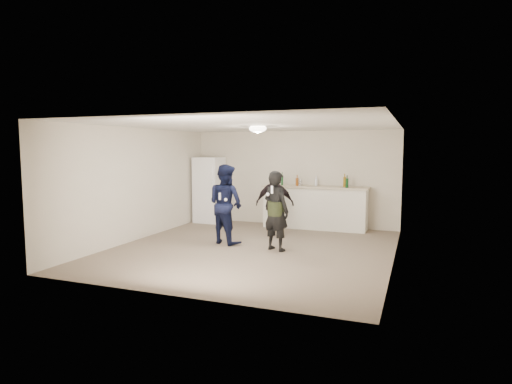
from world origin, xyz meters
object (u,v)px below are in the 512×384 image
(counter, at_px, (315,208))
(man, at_px, (226,204))
(fridge, at_px, (209,190))
(shaker, at_px, (300,183))
(woman, at_px, (276,211))
(spectator, at_px, (275,204))

(counter, xyz_separation_m, man, (-1.41, -2.37, 0.33))
(fridge, height_order, shaker, fridge)
(fridge, distance_m, man, 2.78)
(shaker, bearing_deg, man, -115.29)
(fridge, bearing_deg, woman, -42.37)
(counter, distance_m, spectator, 1.47)
(fridge, xyz_separation_m, man, (1.56, -2.30, -0.05))
(woman, bearing_deg, fridge, -21.08)
(fridge, relative_size, man, 1.05)
(fridge, height_order, man, fridge)
(shaker, height_order, man, man)
(fridge, bearing_deg, man, -55.80)
(fridge, relative_size, woman, 1.12)
(counter, height_order, shaker, shaker)
(shaker, relative_size, spectator, 0.11)
(fridge, relative_size, shaker, 10.59)
(fridge, xyz_separation_m, shaker, (2.62, -0.06, 0.28))
(man, bearing_deg, counter, -99.65)
(man, relative_size, woman, 1.06)
(spectator, bearing_deg, fridge, -34.25)
(man, bearing_deg, spectator, -104.13)
(counter, height_order, fridge, fridge)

